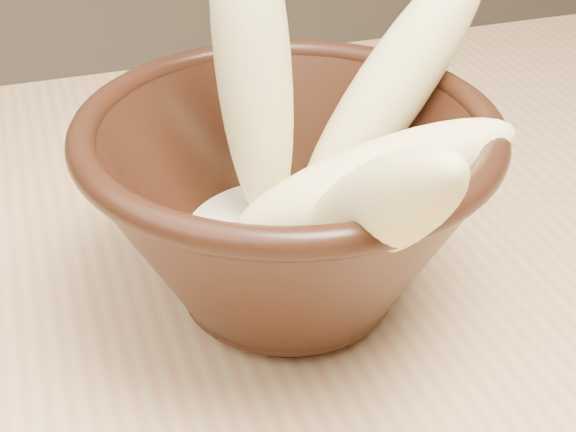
{
  "coord_description": "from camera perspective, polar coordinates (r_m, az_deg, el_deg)",
  "views": [
    {
      "loc": [
        -0.33,
        -0.31,
        1.04
      ],
      "look_at": [
        -0.21,
        0.03,
        0.81
      ],
      "focal_mm": 50.0,
      "sensor_mm": 36.0,
      "label": 1
    }
  ],
  "objects": [
    {
      "name": "bowl",
      "position": [
        0.43,
        0.0,
        1.15
      ],
      "size": [
        0.22,
        0.22,
        0.12
      ],
      "rotation": [
        0.0,
        0.0,
        -0.05
      ],
      "color": "black",
      "rests_on": "table"
    },
    {
      "name": "milk_puddle",
      "position": [
        0.44,
        -0.0,
        -2.08
      ],
      "size": [
        0.12,
        0.12,
        0.02
      ],
      "primitive_type": "cylinder",
      "color": "beige",
      "rests_on": "bowl"
    },
    {
      "name": "banana_upright",
      "position": [
        0.43,
        -2.52,
        11.06
      ],
      "size": [
        0.05,
        0.08,
        0.19
      ],
      "primitive_type": "ellipsoid",
      "rotation": [
        0.21,
        0.0,
        3.22
      ],
      "color": "#F0DE8E",
      "rests_on": "bowl"
    },
    {
      "name": "banana_right",
      "position": [
        0.45,
        7.3,
        8.92
      ],
      "size": [
        0.15,
        0.07,
        0.16
      ],
      "primitive_type": "ellipsoid",
      "rotation": [
        0.69,
        0.0,
        1.77
      ],
      "color": "#F0DE8E",
      "rests_on": "bowl"
    },
    {
      "name": "banana_across",
      "position": [
        0.4,
        5.98,
        2.32
      ],
      "size": [
        0.16,
        0.07,
        0.09
      ],
      "primitive_type": "ellipsoid",
      "rotation": [
        1.21,
        0.0,
        1.34
      ],
      "color": "#F0DE8E",
      "rests_on": "bowl"
    },
    {
      "name": "banana_front",
      "position": [
        0.35,
        5.89,
        0.21
      ],
      "size": [
        0.04,
        0.16,
        0.15
      ],
      "primitive_type": "ellipsoid",
      "rotation": [
        0.84,
        0.0,
        -0.01
      ],
      "color": "#F0DE8E",
      "rests_on": "bowl"
    }
  ]
}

